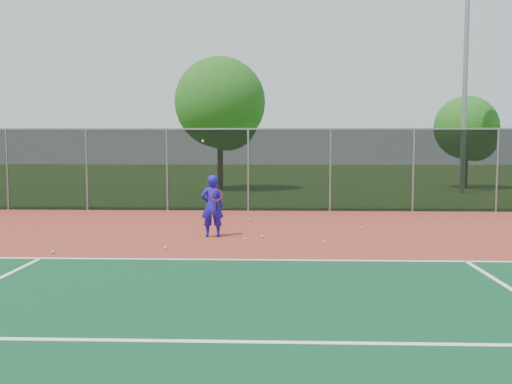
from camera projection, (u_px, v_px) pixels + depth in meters
ground at (401, 302)px, 8.95m from camera, size 120.00×120.00×0.00m
court_apron at (378, 272)px, 10.94m from camera, size 30.00×20.00×0.02m
fence_back at (330, 169)px, 20.76m from camera, size 30.00×0.06×3.03m
tennis_player at (212, 206)px, 15.02m from camera, size 0.66×0.66×2.56m
practice_ball_0 at (165, 248)px, 13.25m from camera, size 0.07×0.07×0.07m
practice_ball_1 at (361, 228)px, 16.40m from camera, size 0.07×0.07×0.07m
practice_ball_2 at (245, 239)px, 14.58m from camera, size 0.07×0.07×0.07m
practice_ball_3 at (324, 242)px, 14.07m from camera, size 0.07×0.07×0.07m
practice_ball_4 at (263, 236)px, 14.93m from camera, size 0.07×0.07×0.07m
practice_ball_5 at (249, 220)px, 18.18m from camera, size 0.07×0.07×0.07m
practice_ball_6 at (53, 252)px, 12.75m from camera, size 0.07×0.07×0.07m
floodlight_n at (466, 44)px, 28.19m from camera, size 0.90×0.40×13.26m
tree_back_left at (222, 106)px, 30.23m from camera, size 4.84×4.84×7.10m
tree_back_mid at (468, 130)px, 31.44m from camera, size 3.49×3.49×5.13m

